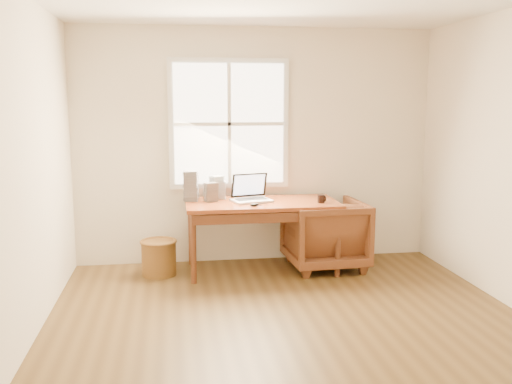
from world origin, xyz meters
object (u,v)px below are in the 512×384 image
(armchair, at_px, (325,234))
(cd_stack_a, at_px, (217,188))
(laptop, at_px, (251,189))
(coffee_mug, at_px, (321,199))
(desk, at_px, (262,203))
(wicker_stool, at_px, (159,258))

(armchair, height_order, cd_stack_a, cd_stack_a)
(armchair, distance_m, cd_stack_a, 1.28)
(laptop, distance_m, cd_stack_a, 0.41)
(coffee_mug, height_order, cd_stack_a, cd_stack_a)
(desk, xyz_separation_m, wicker_stool, (-1.09, 0.00, -0.55))
(cd_stack_a, bearing_deg, armchair, -11.69)
(coffee_mug, bearing_deg, desk, 140.18)
(wicker_stool, distance_m, coffee_mug, 1.81)
(laptop, xyz_separation_m, cd_stack_a, (-0.35, 0.23, -0.01))
(laptop, bearing_deg, desk, -21.02)
(wicker_stool, bearing_deg, coffee_mug, -5.42)
(laptop, relative_size, cd_stack_a, 1.55)
(laptop, bearing_deg, coffee_mug, -28.39)
(desk, relative_size, cd_stack_a, 6.47)
(desk, bearing_deg, cd_stack_a, 152.43)
(desk, xyz_separation_m, coffee_mug, (0.60, -0.16, 0.06))
(armchair, xyz_separation_m, cd_stack_a, (-1.15, 0.24, 0.50))
(armchair, height_order, laptop, laptop)
(armchair, relative_size, coffee_mug, 9.74)
(desk, distance_m, armchair, 0.78)
(cd_stack_a, bearing_deg, wicker_stool, -159.41)
(coffee_mug, distance_m, cd_stack_a, 1.13)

